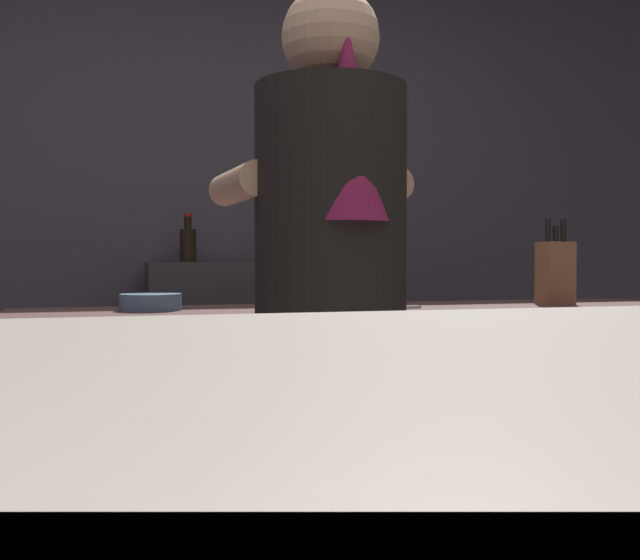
# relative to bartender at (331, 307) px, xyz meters

# --- Properties ---
(wall_back) EXTENTS (5.20, 0.10, 2.70)m
(wall_back) POSITION_rel_bartender_xyz_m (-0.07, 1.86, 0.37)
(wall_back) COLOR #4E4952
(wall_back) RESTS_ON ground
(prep_counter) EXTENTS (2.10, 0.60, 0.94)m
(prep_counter) POSITION_rel_bartender_xyz_m (0.28, 0.45, -0.51)
(prep_counter) COLOR brown
(prep_counter) RESTS_ON ground
(back_shelf) EXTENTS (0.93, 0.36, 1.07)m
(back_shelf) POSITION_rel_bartender_xyz_m (0.14, 1.58, -0.44)
(back_shelf) COLOR #3E373A
(back_shelf) RESTS_ON ground
(bartender) EXTENTS (0.44, 0.52, 1.69)m
(bartender) POSITION_rel_bartender_xyz_m (0.00, 0.00, 0.00)
(bartender) COLOR #352E3A
(bartender) RESTS_ON ground
(knife_block) EXTENTS (0.10, 0.08, 0.27)m
(knife_block) POSITION_rel_bartender_xyz_m (0.89, 0.47, 0.07)
(knife_block) COLOR brown
(knife_block) RESTS_ON prep_counter
(mixing_bowl) EXTENTS (0.17, 0.17, 0.05)m
(mixing_bowl) POSITION_rel_bartender_xyz_m (-0.37, 0.54, -0.01)
(mixing_bowl) COLOR slate
(mixing_bowl) RESTS_ON prep_counter
(chefs_knife) EXTENTS (0.24, 0.08, 0.01)m
(chefs_knife) POSITION_rel_bartender_xyz_m (0.28, 0.40, -0.03)
(chefs_knife) COLOR silver
(chefs_knife) RESTS_ON prep_counter
(bottle_soy) EXTENTS (0.07, 0.07, 0.21)m
(bottle_soy) POSITION_rel_bartender_xyz_m (-0.15, 1.65, 0.18)
(bottle_soy) COLOR black
(bottle_soy) RESTS_ON back_shelf
(bottle_vinegar) EXTENTS (0.08, 0.08, 0.25)m
(bottle_vinegar) POSITION_rel_bartender_xyz_m (0.55, 1.65, 0.19)
(bottle_vinegar) COLOR #3A5494
(bottle_vinegar) RESTS_ON back_shelf
(bottle_olive_oil) EXTENTS (0.06, 0.06, 0.22)m
(bottle_olive_oil) POSITION_rel_bartender_xyz_m (0.36, 1.63, 0.18)
(bottle_olive_oil) COLOR #508436
(bottle_olive_oil) RESTS_ON back_shelf
(bottle_hot_sauce) EXTENTS (0.06, 0.06, 0.27)m
(bottle_hot_sauce) POSITION_rel_bartender_xyz_m (0.22, 1.51, 0.20)
(bottle_hot_sauce) COLOR #305093
(bottle_hot_sauce) RESTS_ON back_shelf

